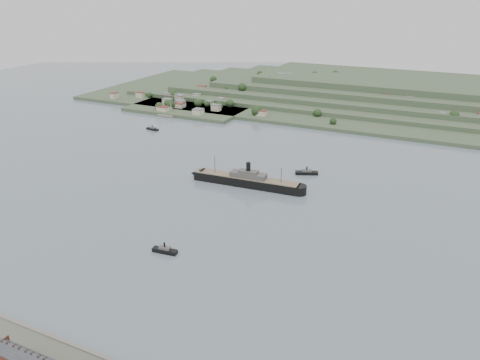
% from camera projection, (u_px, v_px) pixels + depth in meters
% --- Properties ---
extents(ground, '(1400.00, 1400.00, 0.00)m').
position_uv_depth(ground, '(249.00, 218.00, 324.11)').
color(ground, slate).
rests_on(ground, ground).
extents(far_peninsula, '(760.00, 309.00, 30.00)m').
position_uv_depth(far_peninsula, '(387.00, 95.00, 636.62)').
color(far_peninsula, '#3F5236').
rests_on(far_peninsula, ground).
extents(steamship, '(99.98, 17.17, 23.97)m').
position_uv_depth(steamship, '(243.00, 180.00, 376.20)').
color(steamship, black).
rests_on(steamship, ground).
extents(tugboat, '(15.93, 5.75, 7.01)m').
position_uv_depth(tugboat, '(165.00, 250.00, 280.74)').
color(tugboat, black).
rests_on(tugboat, ground).
extents(ferry_west, '(15.90, 6.38, 5.80)m').
position_uv_depth(ferry_west, '(152.00, 129.00, 523.44)').
color(ferry_west, black).
rests_on(ferry_west, ground).
extents(ferry_east, '(19.62, 12.52, 7.16)m').
position_uv_depth(ferry_east, '(307.00, 172.00, 398.86)').
color(ferry_east, black).
rests_on(ferry_east, ground).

